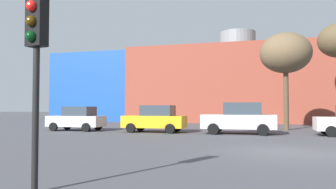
{
  "coord_description": "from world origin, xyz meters",
  "views": [
    {
      "loc": [
        -0.9,
        -12.49,
        1.55
      ],
      "look_at": [
        -6.27,
        6.77,
        2.35
      ],
      "focal_mm": 35.91,
      "sensor_mm": 36.0,
      "label": 1
    }
  ],
  "objects_px": {
    "parked_car_1": "(155,119)",
    "parked_car_2": "(240,118)",
    "bare_tree_1": "(286,54)",
    "parked_car_0": "(77,119)",
    "traffic_light_near_left": "(36,49)"
  },
  "relations": [
    {
      "from": "parked_car_1",
      "to": "parked_car_2",
      "type": "xyz_separation_m",
      "value": [
        5.28,
        0.0,
        0.08
      ]
    },
    {
      "from": "parked_car_1",
      "to": "traffic_light_near_left",
      "type": "bearing_deg",
      "value": 99.4
    },
    {
      "from": "parked_car_0",
      "to": "parked_car_2",
      "type": "bearing_deg",
      "value": -180.0
    },
    {
      "from": "parked_car_0",
      "to": "parked_car_1",
      "type": "xyz_separation_m",
      "value": [
        5.61,
        0.0,
        0.03
      ]
    },
    {
      "from": "traffic_light_near_left",
      "to": "bare_tree_1",
      "type": "height_order",
      "value": "bare_tree_1"
    },
    {
      "from": "parked_car_0",
      "to": "parked_car_1",
      "type": "bearing_deg",
      "value": -180.0
    },
    {
      "from": "parked_car_2",
      "to": "traffic_light_near_left",
      "type": "distance_m",
      "value": 15.48
    },
    {
      "from": "parked_car_0",
      "to": "bare_tree_1",
      "type": "distance_m",
      "value": 15.24
    },
    {
      "from": "parked_car_1",
      "to": "parked_car_2",
      "type": "height_order",
      "value": "parked_car_2"
    },
    {
      "from": "parked_car_1",
      "to": "bare_tree_1",
      "type": "bearing_deg",
      "value": -151.28
    },
    {
      "from": "parked_car_2",
      "to": "traffic_light_near_left",
      "type": "height_order",
      "value": "traffic_light_near_left"
    },
    {
      "from": "parked_car_1",
      "to": "bare_tree_1",
      "type": "xyz_separation_m",
      "value": [
        8.21,
        4.5,
        4.54
      ]
    },
    {
      "from": "parked_car_1",
      "to": "bare_tree_1",
      "type": "distance_m",
      "value": 10.41
    },
    {
      "from": "parked_car_2",
      "to": "bare_tree_1",
      "type": "bearing_deg",
      "value": -123.1
    },
    {
      "from": "parked_car_0",
      "to": "parked_car_2",
      "type": "height_order",
      "value": "parked_car_2"
    }
  ]
}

